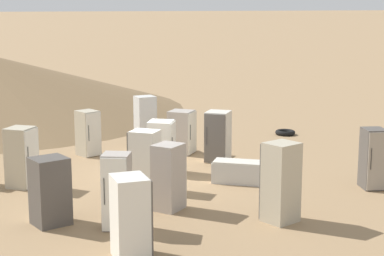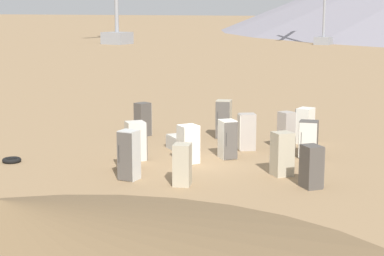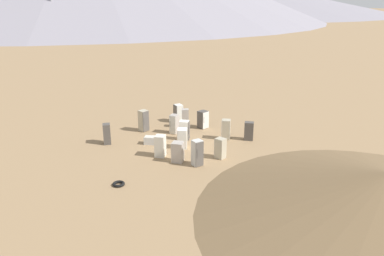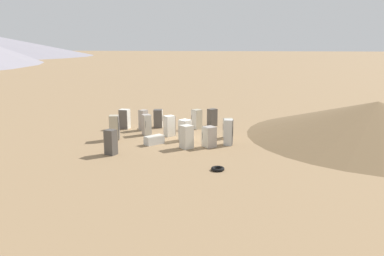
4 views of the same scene
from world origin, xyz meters
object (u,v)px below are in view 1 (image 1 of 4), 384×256
at_px(discarded_fridge_8, 162,147).
at_px(discarded_fridge_2, 169,177).
at_px(discarded_fridge_6, 131,218).
at_px(discarded_fridge_3, 144,160).
at_px(discarded_fridge_9, 50,191).
at_px(discarded_fridge_0, 373,159).
at_px(discarded_fridge_13, 145,122).
at_px(scrap_tire, 285,132).
at_px(discarded_fridge_5, 88,133).
at_px(discarded_fridge_12, 238,172).
at_px(discarded_fridge_1, 218,136).
at_px(discarded_fridge_11, 182,132).
at_px(discarded_fridge_14, 22,157).
at_px(discarded_fridge_7, 280,182).
at_px(discarded_fridge_10, 117,191).

bearing_deg(discarded_fridge_8, discarded_fridge_2, 15.31).
bearing_deg(discarded_fridge_8, discarded_fridge_6, 7.30).
distance_m(discarded_fridge_3, discarded_fridge_9, 3.42).
distance_m(discarded_fridge_0, discarded_fridge_13, 8.21).
relative_size(discarded_fridge_0, discarded_fridge_13, 0.90).
bearing_deg(discarded_fridge_6, discarded_fridge_8, 157.67).
bearing_deg(discarded_fridge_3, discarded_fridge_6, -159.80).
distance_m(discarded_fridge_0, scrap_tire, 7.46).
height_order(discarded_fridge_2, discarded_fridge_5, discarded_fridge_2).
bearing_deg(discarded_fridge_3, discarded_fridge_8, 7.19).
relative_size(discarded_fridge_5, discarded_fridge_12, 1.00).
xyz_separation_m(discarded_fridge_0, discarded_fridge_1, (-4.45, -2.51, -0.02)).
relative_size(discarded_fridge_3, discarded_fridge_12, 1.08).
xyz_separation_m(discarded_fridge_11, scrap_tire, (-1.30, 4.86, -0.63)).
bearing_deg(discarded_fridge_6, discarded_fridge_2, 148.65).
relative_size(discarded_fridge_2, discarded_fridge_9, 1.05).
bearing_deg(discarded_fridge_14, discarded_fridge_2, 80.82).
distance_m(discarded_fridge_14, scrap_tire, 10.96).
relative_size(discarded_fridge_1, scrap_tire, 2.10).
height_order(discarded_fridge_3, discarded_fridge_7, discarded_fridge_7).
bearing_deg(discarded_fridge_13, discarded_fridge_12, -82.00).
height_order(discarded_fridge_6, discarded_fridge_12, discarded_fridge_6).
bearing_deg(discarded_fridge_12, discarded_fridge_2, -23.58).
height_order(discarded_fridge_2, discarded_fridge_11, discarded_fridge_2).
distance_m(discarded_fridge_11, scrap_tire, 5.07).
distance_m(discarded_fridge_3, discarded_fridge_8, 1.83).
xyz_separation_m(discarded_fridge_3, discarded_fridge_8, (-1.49, 1.06, -0.03)).
xyz_separation_m(discarded_fridge_8, discarded_fridge_11, (-2.07, 1.52, -0.05)).
xyz_separation_m(discarded_fridge_3, discarded_fridge_13, (-4.79, 1.72, 0.11)).
xyz_separation_m(discarded_fridge_1, discarded_fridge_12, (2.50, -0.58, -0.49)).
height_order(discarded_fridge_5, discarded_fridge_11, discarded_fridge_5).
bearing_deg(discarded_fridge_2, discarded_fridge_10, -98.66).
xyz_separation_m(discarded_fridge_5, scrap_tire, (-0.31, 7.81, -0.66)).
relative_size(discarded_fridge_8, discarded_fridge_14, 0.94).
distance_m(discarded_fridge_1, discarded_fridge_13, 3.10).
bearing_deg(discarded_fridge_12, discarded_fridge_8, -103.11).
bearing_deg(discarded_fridge_6, discarded_fridge_7, 104.54).
height_order(discarded_fridge_1, discarded_fridge_8, discarded_fridge_1).
height_order(discarded_fridge_0, discarded_fridge_14, discarded_fridge_14).
height_order(discarded_fridge_8, discarded_fridge_12, discarded_fridge_8).
bearing_deg(discarded_fridge_14, discarded_fridge_5, 178.81).
bearing_deg(discarded_fridge_14, discarded_fridge_6, 50.99).
distance_m(discarded_fridge_11, discarded_fridge_12, 4.01).
bearing_deg(discarded_fridge_14, discarded_fridge_12, 110.61).
relative_size(discarded_fridge_5, discarded_fridge_10, 0.88).
bearing_deg(discarded_fridge_9, discarded_fridge_10, -47.66).
xyz_separation_m(discarded_fridge_0, discarded_fridge_11, (-5.93, -3.13, -0.10)).
bearing_deg(discarded_fridge_0, discarded_fridge_1, -42.68).
distance_m(discarded_fridge_8, discarded_fridge_12, 2.51).
relative_size(discarded_fridge_1, discarded_fridge_8, 1.03).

